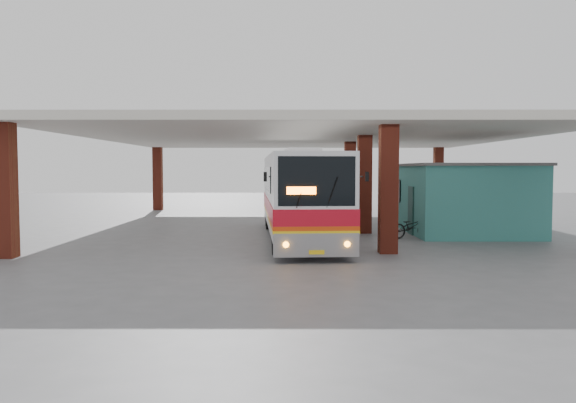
% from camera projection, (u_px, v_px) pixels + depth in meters
% --- Properties ---
extents(ground, '(90.00, 90.00, 0.00)m').
position_uv_depth(ground, '(298.00, 242.00, 22.12)').
color(ground, '#515154').
rests_on(ground, ground).
extents(brick_columns, '(20.10, 21.60, 4.35)m').
position_uv_depth(brick_columns, '(326.00, 183.00, 26.98)').
color(brick_columns, maroon).
rests_on(brick_columns, ground).
extents(canopy_roof, '(21.00, 23.00, 0.30)m').
position_uv_depth(canopy_roof, '(306.00, 136.00, 28.34)').
color(canopy_roof, silver).
rests_on(canopy_roof, brick_columns).
extents(shop_building, '(5.20, 8.20, 3.11)m').
position_uv_depth(shop_building, '(458.00, 197.00, 26.00)').
color(shop_building, teal).
rests_on(shop_building, ground).
extents(coach_bus, '(3.43, 12.64, 3.64)m').
position_uv_depth(coach_bus, '(299.00, 195.00, 22.96)').
color(coach_bus, silver).
rests_on(coach_bus, ground).
extents(motorcycle, '(1.96, 1.29, 0.98)m').
position_uv_depth(motorcycle, '(411.00, 226.00, 23.19)').
color(motorcycle, black).
rests_on(motorcycle, ground).
extents(pedestrian, '(0.65, 0.47, 1.66)m').
position_uv_depth(pedestrian, '(327.00, 230.00, 18.61)').
color(pedestrian, red).
rests_on(pedestrian, ground).
extents(red_chair, '(0.56, 0.56, 0.85)m').
position_uv_depth(red_chair, '(391.00, 218.00, 28.22)').
color(red_chair, red).
rests_on(red_chair, ground).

